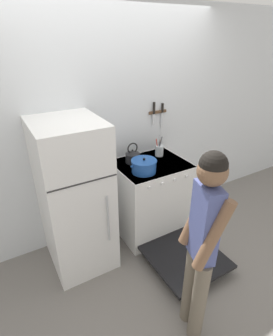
{
  "coord_description": "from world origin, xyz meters",
  "views": [
    {
      "loc": [
        -1.17,
        -2.54,
        2.21
      ],
      "look_at": [
        0.02,
        -0.48,
        1.0
      ],
      "focal_mm": 28.0,
      "sensor_mm": 36.0,
      "label": 1
    }
  ],
  "objects_px": {
    "utensil_jar": "(159,150)",
    "stove_range": "(152,200)",
    "dutch_oven_pot": "(144,166)",
    "refrigerator": "(75,197)",
    "tea_kettle": "(133,156)",
    "person": "(202,243)"
  },
  "relations": [
    {
      "from": "utensil_jar",
      "to": "stove_range",
      "type": "bearing_deg",
      "value": -138.35
    },
    {
      "from": "dutch_oven_pot",
      "to": "refrigerator",
      "type": "bearing_deg",
      "value": 171.63
    },
    {
      "from": "refrigerator",
      "to": "stove_range",
      "type": "bearing_deg",
      "value": -0.96
    },
    {
      "from": "stove_range",
      "to": "utensil_jar",
      "type": "relative_size",
      "value": 5.35
    },
    {
      "from": "tea_kettle",
      "to": "person",
      "type": "distance_m",
      "value": 1.39
    },
    {
      "from": "tea_kettle",
      "to": "person",
      "type": "relative_size",
      "value": 0.15
    },
    {
      "from": "refrigerator",
      "to": "utensil_jar",
      "type": "xyz_separation_m",
      "value": [
        1.11,
        0.16,
        0.21
      ]
    },
    {
      "from": "stove_range",
      "to": "dutch_oven_pot",
      "type": "bearing_deg",
      "value": -152.75
    },
    {
      "from": "refrigerator",
      "to": "tea_kettle",
      "type": "bearing_deg",
      "value": 11.72
    },
    {
      "from": "tea_kettle",
      "to": "dutch_oven_pot",
      "type": "bearing_deg",
      "value": -93.0
    },
    {
      "from": "dutch_oven_pot",
      "to": "stove_range",
      "type": "bearing_deg",
      "value": 27.25
    },
    {
      "from": "refrigerator",
      "to": "stove_range",
      "type": "xyz_separation_m",
      "value": [
        0.91,
        -0.02,
        -0.32
      ]
    },
    {
      "from": "refrigerator",
      "to": "person",
      "type": "height_order",
      "value": "person"
    },
    {
      "from": "stove_range",
      "to": "person",
      "type": "relative_size",
      "value": 0.87
    },
    {
      "from": "dutch_oven_pot",
      "to": "person",
      "type": "relative_size",
      "value": 0.19
    },
    {
      "from": "person",
      "to": "refrigerator",
      "type": "bearing_deg",
      "value": 40.84
    },
    {
      "from": "utensil_jar",
      "to": "person",
      "type": "bearing_deg",
      "value": -112.84
    },
    {
      "from": "dutch_oven_pot",
      "to": "person",
      "type": "height_order",
      "value": "person"
    },
    {
      "from": "tea_kettle",
      "to": "utensil_jar",
      "type": "xyz_separation_m",
      "value": [
        0.36,
        0.01,
        -0.0
      ]
    },
    {
      "from": "stove_range",
      "to": "person",
      "type": "distance_m",
      "value": 1.34
    },
    {
      "from": "stove_range",
      "to": "dutch_oven_pot",
      "type": "distance_m",
      "value": 0.57
    },
    {
      "from": "stove_range",
      "to": "utensil_jar",
      "type": "bearing_deg",
      "value": 41.65
    }
  ]
}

